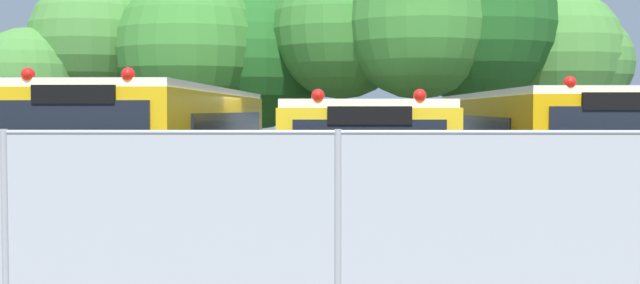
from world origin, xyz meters
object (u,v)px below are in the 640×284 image
(school_bus_2, at_px, (354,155))
(school_bus_1, at_px, (172,149))
(school_bus_3, at_px, (532,151))
(tree_3, at_px, (261,62))
(tree_0, at_px, (30,79))
(tree_6, at_px, (478,27))
(tree_2, at_px, (191,48))
(tree_5, at_px, (416,23))
(tree_1, at_px, (96,42))
(tree_7, at_px, (564,58))
(tree_4, at_px, (339,29))
(school_bus_0, at_px, (4,154))

(school_bus_2, bearing_deg, school_bus_1, 2.00)
(school_bus_3, bearing_deg, tree_3, -58.32)
(school_bus_3, height_order, tree_0, tree_0)
(tree_6, bearing_deg, tree_2, 174.97)
(school_bus_2, bearing_deg, tree_5, -105.36)
(tree_3, relative_size, tree_5, 0.86)
(tree_0, bearing_deg, tree_1, 32.85)
(tree_0, relative_size, tree_6, 0.67)
(tree_3, bearing_deg, tree_7, -5.42)
(tree_3, relative_size, tree_4, 0.88)
(tree_2, height_order, tree_4, tree_4)
(tree_1, distance_m, tree_5, 10.40)
(tree_1, xyz_separation_m, tree_7, (14.99, -0.66, -0.60))
(school_bus_2, distance_m, tree_7, 11.88)
(tree_5, relative_size, tree_6, 0.96)
(tree_5, bearing_deg, tree_3, 152.11)
(school_bus_3, relative_size, tree_6, 1.39)
(school_bus_2, xyz_separation_m, school_bus_3, (3.53, -0.17, 0.09))
(tree_7, bearing_deg, tree_6, -165.53)
(tree_1, bearing_deg, school_bus_2, -51.01)
(school_bus_0, distance_m, school_bus_3, 10.60)
(school_bus_0, xyz_separation_m, tree_5, (9.13, 7.61, 3.46))
(tree_0, distance_m, tree_6, 13.99)
(tree_2, xyz_separation_m, tree_6, (8.93, -0.79, 0.57))
(tree_5, bearing_deg, tree_2, 166.42)
(school_bus_1, height_order, tree_2, tree_2)
(tree_7, bearing_deg, tree_5, -161.46)
(tree_0, bearing_deg, school_bus_2, -41.93)
(school_bus_1, height_order, tree_0, tree_0)
(tree_1, distance_m, tree_7, 15.01)
(tree_2, relative_size, tree_5, 0.93)
(school_bus_2, distance_m, school_bus_3, 3.53)
(school_bus_0, relative_size, school_bus_2, 0.88)
(school_bus_1, distance_m, tree_0, 11.09)
(tree_4, xyz_separation_m, tree_7, (7.11, 0.50, -0.87))
(tree_2, bearing_deg, tree_4, -6.75)
(tree_6, bearing_deg, tree_7, 14.47)
(tree_0, bearing_deg, school_bus_3, -33.97)
(school_bus_2, distance_m, tree_6, 10.11)
(school_bus_3, bearing_deg, tree_4, -66.85)
(tree_6, height_order, tree_7, tree_6)
(school_bus_3, bearing_deg, tree_1, -40.56)
(school_bus_2, relative_size, tree_0, 2.34)
(school_bus_1, xyz_separation_m, tree_2, (-1.26, 9.53, 2.74))
(school_bus_1, height_order, tree_5, tree_5)
(school_bus_3, distance_m, tree_6, 9.39)
(tree_2, distance_m, tree_5, 7.16)
(tree_3, distance_m, tree_7, 9.69)
(school_bus_2, relative_size, tree_4, 1.64)
(tree_7, bearing_deg, school_bus_3, -109.56)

